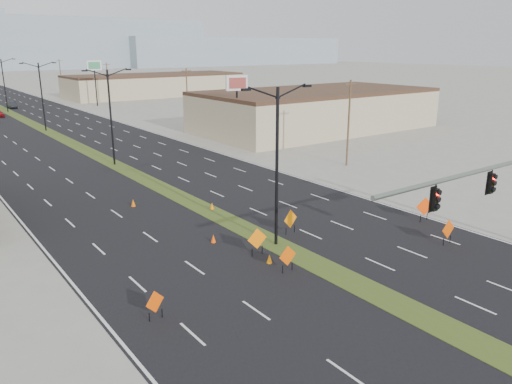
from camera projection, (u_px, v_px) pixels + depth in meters
ground at (439, 325)px, 22.86m from camera, size 600.00×600.00×0.00m
road_surface at (4, 110)px, 100.26m from camera, size 25.00×400.00×0.02m
median_strip at (4, 110)px, 100.26m from camera, size 2.00×400.00×0.04m
building_se_near at (316, 111)px, 76.22m from camera, size 36.00×18.00×5.50m
building_se_far at (155, 86)px, 128.86m from camera, size 44.00×16.00×5.00m
mesa_center at (7, 43)px, 273.81m from camera, size 220.00×50.00×28.00m
mesa_east at (230, 51)px, 346.94m from camera, size 160.00×50.00×18.00m
signal_mast at (507, 186)px, 27.92m from camera, size 16.30×0.60×8.00m
streetlight_0 at (277, 163)px, 30.63m from camera, size 5.15×0.24×10.02m
streetlight_1 at (111, 114)px, 52.30m from camera, size 5.15×0.24×10.02m
streetlight_2 at (42, 95)px, 73.97m from camera, size 5.15×0.24×10.02m
streetlight_3 at (4, 84)px, 95.64m from camera, size 5.15×0.24×10.02m
utility_pole_0 at (349, 122)px, 52.25m from camera, size 1.60×0.20×9.00m
utility_pole_1 at (187, 96)px, 79.34m from camera, size 1.60×0.20×9.00m
utility_pole_2 at (108, 83)px, 106.43m from camera, size 1.60×0.20×9.00m
utility_pole_3 at (61, 76)px, 133.51m from camera, size 1.60×0.20×9.00m
car_mid at (12, 105)px, 103.04m from camera, size 1.57×4.15×1.35m
construction_sign_0 at (155, 303)px, 23.09m from camera, size 1.06×0.39×1.48m
construction_sign_1 at (288, 257)px, 28.00m from camera, size 1.19×0.06×1.58m
construction_sign_2 at (257, 240)px, 30.20m from camera, size 1.31×0.18×1.75m
construction_sign_3 at (290, 220)px, 33.74m from camera, size 1.27×0.25×1.70m
construction_sign_4 at (448, 230)px, 31.91m from camera, size 1.26×0.05×1.68m
construction_sign_5 at (425, 207)px, 36.15m from camera, size 1.26×0.60×1.82m
cone_0 at (213, 239)px, 32.40m from camera, size 0.44×0.44×0.56m
cone_1 at (269, 259)px, 29.31m from camera, size 0.35×0.35×0.56m
cone_2 at (212, 206)px, 38.97m from camera, size 0.43×0.43×0.58m
cone_3 at (133, 203)px, 39.70m from camera, size 0.42×0.42×0.62m
pole_sign_east_near at (237, 89)px, 63.14m from camera, size 2.88×0.92×8.80m
pole_sign_east_far at (94, 69)px, 104.93m from camera, size 3.10×0.52×9.46m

